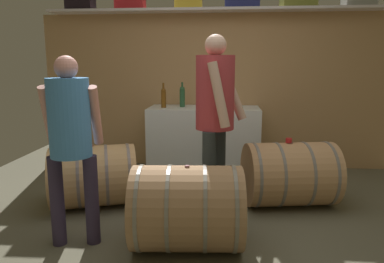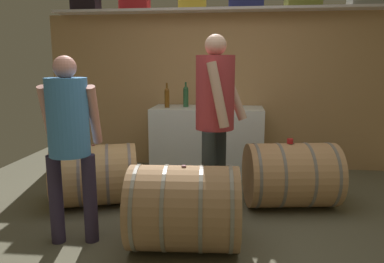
{
  "view_description": "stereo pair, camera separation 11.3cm",
  "coord_description": "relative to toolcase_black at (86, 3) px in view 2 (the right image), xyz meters",
  "views": [
    {
      "loc": [
        0.16,
        -2.9,
        1.44
      ],
      "look_at": [
        -0.15,
        0.49,
        0.8
      ],
      "focal_mm": 34.11,
      "sensor_mm": 36.0,
      "label": 1
    },
    {
      "loc": [
        0.27,
        -2.89,
        1.44
      ],
      "look_at": [
        -0.15,
        0.49,
        0.8
      ],
      "focal_mm": 34.11,
      "sensor_mm": 36.0,
      "label": 2
    }
  ],
  "objects": [
    {
      "name": "work_cabinet",
      "position": [
        1.68,
        -0.22,
        -1.8
      ],
      "size": [
        1.44,
        0.62,
        0.87
      ],
      "primitive_type": "cube",
      "color": "white",
      "rests_on": "ground"
    },
    {
      "name": "wine_bottle_green",
      "position": [
        1.39,
        -0.18,
        -1.23
      ],
      "size": [
        0.07,
        0.07,
        0.33
      ],
      "color": "#275531",
      "rests_on": "work_cabinet"
    },
    {
      "name": "wine_barrel_far",
      "position": [
        0.63,
        -1.51,
        -1.92
      ],
      "size": [
        0.98,
        0.85,
        0.63
      ],
      "rotation": [
        0.0,
        0.0,
        0.33
      ],
      "color": "tan",
      "rests_on": "ground"
    },
    {
      "name": "ground_plane",
      "position": [
        1.79,
        -1.5,
        -2.25
      ],
      "size": [
        5.94,
        7.59,
        0.02
      ],
      "primitive_type": "cube",
      "color": "#5E5A47"
    },
    {
      "name": "toolcase_black",
      "position": [
        0.0,
        0.0,
        0.0
      ],
      "size": [
        0.35,
        0.28,
        0.23
      ],
      "primitive_type": "cube",
      "rotation": [
        0.0,
        0.0,
        0.04
      ],
      "color": "black",
      "rests_on": "high_shelf_board"
    },
    {
      "name": "winemaker_pouring",
      "position": [
        0.77,
        -2.29,
        -1.32
      ],
      "size": [
        0.48,
        0.42,
        1.5
      ],
      "rotation": [
        0.0,
        0.0,
        0.18
      ],
      "color": "#2F263E",
      "rests_on": "ground"
    },
    {
      "name": "wine_bottle_amber",
      "position": [
        1.15,
        -0.29,
        -1.24
      ],
      "size": [
        0.06,
        0.06,
        0.32
      ],
      "color": "brown",
      "rests_on": "work_cabinet"
    },
    {
      "name": "wine_barrel_flank",
      "position": [
        1.67,
        -2.3,
        -1.9
      ],
      "size": [
        0.89,
        0.72,
        0.68
      ],
      "rotation": [
        0.0,
        0.0,
        0.07
      ],
      "color": "#9C724B",
      "rests_on": "ground"
    },
    {
      "name": "visitor_tasting",
      "position": [
        1.86,
        -1.55,
        -1.2
      ],
      "size": [
        0.5,
        0.55,
        1.7
      ],
      "rotation": [
        0.0,
        0.0,
        -1.87
      ],
      "color": "#293132",
      "rests_on": "ground"
    },
    {
      "name": "wine_bottle_clear",
      "position": [
        1.85,
        -0.38,
        -1.24
      ],
      "size": [
        0.07,
        0.07,
        0.28
      ],
      "color": "#B8BFB6",
      "rests_on": "work_cabinet"
    },
    {
      "name": "tasting_cup",
      "position": [
        2.59,
        -1.3,
        -1.56
      ],
      "size": [
        0.06,
        0.06,
        0.05
      ],
      "primitive_type": "cylinder",
      "color": "red",
      "rests_on": "wine_barrel_near"
    },
    {
      "name": "back_wall_panel",
      "position": [
        1.79,
        0.15,
        -1.19
      ],
      "size": [
        4.74,
        0.1,
        2.09
      ],
      "primitive_type": "cube",
      "color": "tan",
      "rests_on": "ground"
    },
    {
      "name": "wine_barrel_near",
      "position": [
        2.62,
        -1.3,
        -1.91
      ],
      "size": [
        0.98,
        0.78,
        0.66
      ],
      "rotation": [
        0.0,
        0.0,
        0.16
      ],
      "color": "tan",
      "rests_on": "ground"
    },
    {
      "name": "high_shelf_board",
      "position": [
        1.79,
        0.0,
        -0.13
      ],
      "size": [
        4.36,
        0.4,
        0.03
      ],
      "primitive_type": "cube",
      "color": "silver",
      "rests_on": "back_wall_panel"
    },
    {
      "name": "wine_glass",
      "position": [
        1.73,
        -0.14,
        -1.27
      ],
      "size": [
        0.09,
        0.09,
        0.15
      ],
      "color": "white",
      "rests_on": "work_cabinet"
    }
  ]
}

